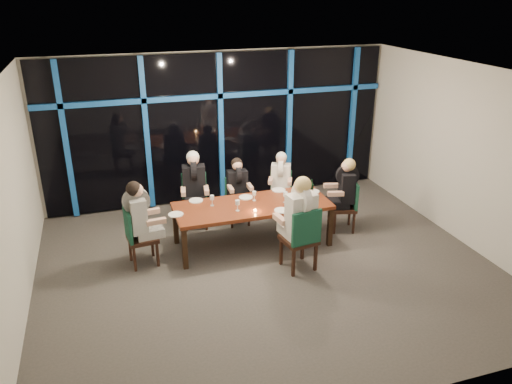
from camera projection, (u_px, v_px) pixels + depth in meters
room at (269, 144)px, 7.13m from camera, size 7.04×7.00×3.02m
window_wall at (221, 126)px, 9.89m from camera, size 6.86×0.43×2.94m
dining_table at (252, 208)px, 8.34m from camera, size 2.60×1.00×0.75m
chair_far_left at (195, 197)px, 9.11m from camera, size 0.52×0.52×0.98m
chair_far_mid at (237, 198)px, 9.24m from camera, size 0.41×0.41×0.87m
chair_far_right at (281, 191)px, 9.56m from camera, size 0.53×0.53×0.87m
chair_end_left at (136, 234)px, 7.77m from camera, size 0.49×0.49×0.97m
chair_end_right at (348, 203)px, 8.93m from camera, size 0.53×0.53×0.93m
chair_near_mid at (302, 236)px, 7.59m from camera, size 0.56×0.56×1.06m
diner_far_left at (194, 179)px, 8.89m from camera, size 0.52×0.64×0.95m
diner_far_mid at (238, 182)px, 9.04m from camera, size 0.44×0.54×0.84m
diner_far_right at (281, 175)px, 9.36m from camera, size 0.54×0.59×0.84m
diner_end_left at (139, 211)px, 7.66m from camera, size 0.63×0.51×0.94m
diner_end_right at (345, 184)px, 8.79m from camera, size 0.63×0.53×0.90m
diner_near_mid at (300, 209)px, 7.51m from camera, size 0.56×0.69×1.03m
plate_far_left at (196, 200)px, 8.44m from camera, size 0.24×0.24×0.01m
plate_far_mid at (246, 197)px, 8.57m from camera, size 0.24×0.24×0.01m
plate_far_right at (279, 190)px, 8.87m from camera, size 0.24×0.24×0.01m
plate_end_left at (176, 214)px, 7.93m from camera, size 0.24×0.24×0.01m
plate_end_right at (313, 192)px, 8.81m from camera, size 0.24×0.24×0.01m
plate_near_mid at (282, 210)px, 8.07m from camera, size 0.24×0.24×0.01m
wine_bottle at (311, 190)px, 8.54m from camera, size 0.08×0.08×0.33m
water_pitcher at (295, 196)px, 8.40m from camera, size 0.11×0.10×0.18m
tea_light at (255, 211)px, 8.05m from camera, size 0.05×0.05×0.03m
wine_glass_a at (237, 203)px, 8.03m from camera, size 0.07×0.07×0.18m
wine_glass_b at (254, 194)px, 8.42m from camera, size 0.06×0.06×0.17m
wine_glass_c at (285, 195)px, 8.33m from camera, size 0.07×0.07×0.19m
wine_glass_d at (212, 198)px, 8.22m from camera, size 0.07×0.07×0.18m
wine_glass_e at (299, 186)px, 8.75m from camera, size 0.06×0.06×0.16m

